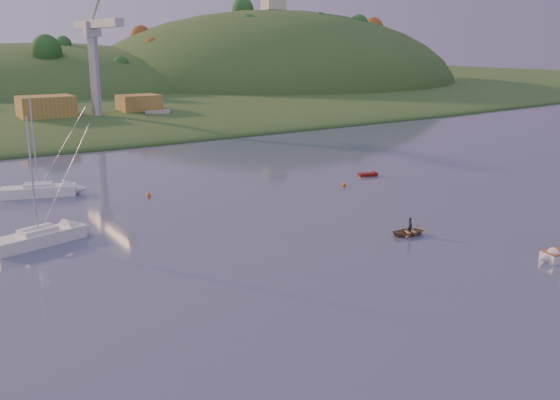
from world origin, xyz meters
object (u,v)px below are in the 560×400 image
sailboat_far (39,190)px  canoe (410,232)px  sailboat_near (38,237)px  red_tender (371,174)px

sailboat_far → canoe: 45.38m
sailboat_far → sailboat_near: bearing=-85.3°
canoe → red_tender: red_tender is taller
red_tender → sailboat_near: bearing=-158.0°
sailboat_near → sailboat_far: size_ratio=0.99×
sailboat_near → canoe: bearing=-43.8°
red_tender → sailboat_far: bearing=176.8°
canoe → red_tender: 27.83m
sailboat_near → canoe: sailboat_near is taller
sailboat_near → red_tender: (46.57, 6.44, -0.55)m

